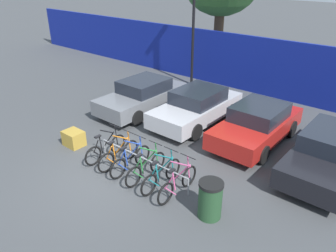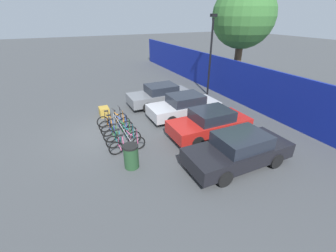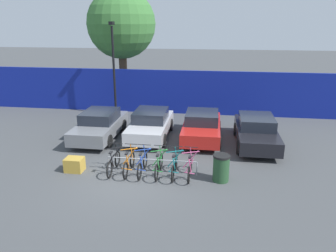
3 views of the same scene
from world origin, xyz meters
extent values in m
plane|color=#424447|center=(0.00, 0.00, 0.00)|extent=(120.00, 120.00, 0.00)
cube|color=navy|center=(0.00, 9.50, 1.38)|extent=(36.00, 0.16, 2.77)
cylinder|color=gray|center=(0.72, 0.68, 0.55)|extent=(3.51, 0.04, 0.04)
cylinder|color=gray|center=(-1.04, 0.68, 0.28)|extent=(0.04, 0.04, 0.55)
cylinder|color=gray|center=(2.47, 0.68, 0.28)|extent=(0.04, 0.04, 0.55)
torus|color=black|center=(-0.79, 0.00, 0.33)|extent=(0.06, 0.66, 0.66)
torus|color=black|center=(-0.79, 1.05, 0.33)|extent=(0.06, 0.66, 0.66)
cylinder|color=black|center=(-0.79, 0.68, 0.65)|extent=(0.60, 0.04, 0.76)
cylinder|color=black|center=(-0.79, 0.63, 0.96)|extent=(0.68, 0.04, 0.16)
cylinder|color=black|center=(-0.79, 0.35, 0.59)|extent=(0.14, 0.04, 0.63)
cylinder|color=black|center=(-0.79, 0.15, 0.61)|extent=(0.32, 0.03, 0.58)
cylinder|color=black|center=(-0.79, 0.20, 0.31)|extent=(0.40, 0.03, 0.08)
cylinder|color=black|center=(-0.79, 1.01, 0.68)|extent=(0.12, 0.04, 0.69)
cylinder|color=black|center=(-0.79, 0.97, 1.04)|extent=(0.52, 0.03, 0.03)
cube|color=black|center=(-0.79, 0.25, 0.93)|extent=(0.10, 0.22, 0.05)
torus|color=black|center=(-0.17, 0.00, 0.33)|extent=(0.06, 0.66, 0.66)
torus|color=black|center=(-0.17, 1.05, 0.33)|extent=(0.06, 0.66, 0.66)
cylinder|color=orange|center=(-0.17, 0.68, 0.65)|extent=(0.60, 0.04, 0.76)
cylinder|color=orange|center=(-0.17, 0.63, 0.96)|extent=(0.68, 0.04, 0.16)
cylinder|color=orange|center=(-0.17, 0.35, 0.59)|extent=(0.14, 0.04, 0.63)
cylinder|color=orange|center=(-0.17, 0.15, 0.61)|extent=(0.32, 0.03, 0.58)
cylinder|color=orange|center=(-0.17, 0.20, 0.31)|extent=(0.40, 0.03, 0.08)
cylinder|color=orange|center=(-0.17, 1.01, 0.68)|extent=(0.12, 0.04, 0.69)
cylinder|color=black|center=(-0.17, 0.97, 1.04)|extent=(0.52, 0.03, 0.03)
cube|color=black|center=(-0.17, 0.25, 0.93)|extent=(0.10, 0.22, 0.05)
torus|color=black|center=(0.37, 0.00, 0.33)|extent=(0.06, 0.66, 0.66)
torus|color=black|center=(0.37, 1.05, 0.33)|extent=(0.06, 0.66, 0.66)
cylinder|color=#284CB7|center=(0.37, 0.68, 0.65)|extent=(0.60, 0.04, 0.76)
cylinder|color=#284CB7|center=(0.37, 0.63, 0.96)|extent=(0.68, 0.04, 0.16)
cylinder|color=#284CB7|center=(0.37, 0.35, 0.59)|extent=(0.14, 0.04, 0.63)
cylinder|color=#284CB7|center=(0.37, 0.15, 0.61)|extent=(0.32, 0.03, 0.58)
cylinder|color=#284CB7|center=(0.37, 0.20, 0.31)|extent=(0.40, 0.03, 0.08)
cylinder|color=#284CB7|center=(0.37, 1.01, 0.68)|extent=(0.12, 0.04, 0.69)
cylinder|color=black|center=(0.37, 0.97, 1.04)|extent=(0.52, 0.03, 0.03)
cube|color=black|center=(0.37, 0.25, 0.93)|extent=(0.10, 0.22, 0.05)
torus|color=black|center=(1.02, 0.00, 0.33)|extent=(0.06, 0.66, 0.66)
torus|color=black|center=(1.02, 1.05, 0.33)|extent=(0.06, 0.66, 0.66)
cylinder|color=#288438|center=(1.02, 0.68, 0.65)|extent=(0.60, 0.04, 0.76)
cylinder|color=#288438|center=(1.02, 0.63, 0.96)|extent=(0.68, 0.04, 0.16)
cylinder|color=#288438|center=(1.02, 0.35, 0.59)|extent=(0.14, 0.04, 0.63)
cylinder|color=#288438|center=(1.02, 0.15, 0.61)|extent=(0.32, 0.03, 0.58)
cylinder|color=#288438|center=(1.02, 0.20, 0.31)|extent=(0.40, 0.03, 0.08)
cylinder|color=#288438|center=(1.02, 1.01, 0.68)|extent=(0.12, 0.04, 0.69)
cylinder|color=black|center=(1.02, 0.97, 1.04)|extent=(0.52, 0.03, 0.03)
cube|color=black|center=(1.02, 0.25, 0.93)|extent=(0.10, 0.22, 0.05)
torus|color=black|center=(1.63, 0.00, 0.33)|extent=(0.06, 0.66, 0.66)
torus|color=black|center=(1.63, 1.05, 0.33)|extent=(0.06, 0.66, 0.66)
cylinder|color=#197A7F|center=(1.63, 0.68, 0.65)|extent=(0.60, 0.04, 0.76)
cylinder|color=#197A7F|center=(1.63, 0.63, 0.96)|extent=(0.68, 0.04, 0.16)
cylinder|color=#197A7F|center=(1.63, 0.35, 0.59)|extent=(0.14, 0.04, 0.63)
cylinder|color=#197A7F|center=(1.63, 0.15, 0.61)|extent=(0.32, 0.03, 0.58)
cylinder|color=#197A7F|center=(1.63, 0.20, 0.31)|extent=(0.40, 0.03, 0.08)
cylinder|color=#197A7F|center=(1.63, 1.01, 0.68)|extent=(0.12, 0.04, 0.69)
cylinder|color=black|center=(1.63, 0.97, 1.04)|extent=(0.52, 0.03, 0.03)
cube|color=black|center=(1.63, 0.25, 0.93)|extent=(0.10, 0.22, 0.05)
torus|color=black|center=(2.22, 0.00, 0.33)|extent=(0.06, 0.66, 0.66)
torus|color=black|center=(2.22, 1.05, 0.33)|extent=(0.06, 0.66, 0.66)
cylinder|color=#E55993|center=(2.22, 0.68, 0.65)|extent=(0.60, 0.04, 0.76)
cylinder|color=#E55993|center=(2.22, 0.63, 0.96)|extent=(0.68, 0.04, 0.16)
cylinder|color=#E55993|center=(2.22, 0.35, 0.59)|extent=(0.14, 0.04, 0.63)
cylinder|color=#E55993|center=(2.22, 0.15, 0.61)|extent=(0.32, 0.03, 0.58)
cylinder|color=#E55993|center=(2.22, 0.20, 0.31)|extent=(0.40, 0.03, 0.08)
cylinder|color=#E55993|center=(2.22, 1.01, 0.68)|extent=(0.12, 0.04, 0.69)
cylinder|color=black|center=(2.22, 0.97, 1.04)|extent=(0.52, 0.03, 0.03)
cube|color=black|center=(2.22, 0.25, 0.93)|extent=(0.10, 0.22, 0.05)
cube|color=slate|center=(-2.65, 4.24, 0.57)|extent=(1.80, 4.31, 0.62)
cube|color=#1E232D|center=(-2.65, 4.35, 1.14)|extent=(1.58, 1.98, 0.52)
cylinder|color=black|center=(-3.51, 5.49, 0.32)|extent=(0.20, 0.64, 0.64)
cylinder|color=black|center=(-1.80, 5.49, 0.32)|extent=(0.20, 0.64, 0.64)
cylinder|color=black|center=(-3.51, 2.99, 0.32)|extent=(0.20, 0.64, 0.64)
cylinder|color=black|center=(-1.80, 2.99, 0.32)|extent=(0.20, 0.64, 0.64)
cube|color=#B7B7BC|center=(-0.13, 4.72, 0.57)|extent=(1.80, 4.28, 0.62)
cube|color=#1E232D|center=(-0.13, 4.83, 1.14)|extent=(1.58, 1.97, 0.52)
cylinder|color=black|center=(-0.98, 5.96, 0.32)|extent=(0.20, 0.64, 0.64)
cylinder|color=black|center=(0.73, 5.96, 0.32)|extent=(0.20, 0.64, 0.64)
cylinder|color=black|center=(-0.98, 3.48, 0.32)|extent=(0.20, 0.64, 0.64)
cylinder|color=black|center=(0.73, 3.48, 0.32)|extent=(0.20, 0.64, 0.64)
cube|color=red|center=(2.47, 4.77, 0.57)|extent=(1.80, 4.17, 0.62)
cube|color=#1E232D|center=(2.47, 4.88, 1.14)|extent=(1.58, 1.92, 0.52)
cylinder|color=black|center=(1.62, 5.98, 0.32)|extent=(0.20, 0.64, 0.64)
cylinder|color=black|center=(3.33, 5.98, 0.32)|extent=(0.20, 0.64, 0.64)
cylinder|color=black|center=(1.62, 3.56, 0.32)|extent=(0.20, 0.64, 0.64)
cylinder|color=black|center=(3.33, 3.56, 0.32)|extent=(0.20, 0.64, 0.64)
cube|color=black|center=(5.07, 4.38, 0.57)|extent=(1.80, 4.46, 0.62)
cube|color=#1E232D|center=(5.07, 4.49, 1.14)|extent=(1.58, 2.05, 0.52)
cylinder|color=black|center=(4.22, 5.67, 0.32)|extent=(0.20, 0.64, 0.64)
cylinder|color=black|center=(5.93, 5.67, 0.32)|extent=(0.20, 0.64, 0.64)
cylinder|color=black|center=(4.22, 3.08, 0.32)|extent=(0.20, 0.64, 0.64)
cylinder|color=black|center=(5.93, 3.08, 0.32)|extent=(0.20, 0.64, 0.64)
cylinder|color=black|center=(-3.10, 8.50, 2.71)|extent=(0.14, 0.14, 5.43)
cube|color=black|center=(-3.10, 8.50, 5.58)|extent=(0.24, 0.44, 0.20)
cylinder|color=#234728|center=(3.39, 0.36, 0.47)|extent=(0.60, 0.60, 0.95)
cylinder|color=black|center=(3.39, 0.36, 0.99)|extent=(0.63, 0.63, 0.08)
cube|color=#B28C33|center=(-2.35, 0.37, 0.28)|extent=(0.70, 0.56, 0.55)
cylinder|color=brown|center=(-3.32, 11.30, 1.90)|extent=(0.55, 0.55, 3.80)
sphere|color=#387033|center=(-3.32, 11.30, 5.52)|extent=(4.58, 4.58, 4.58)
camera|label=1|loc=(6.76, -5.35, 5.78)|focal=35.00mm
camera|label=2|loc=(10.85, -1.52, 5.67)|focal=24.00mm
camera|label=3|loc=(3.01, -10.86, 5.70)|focal=35.00mm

